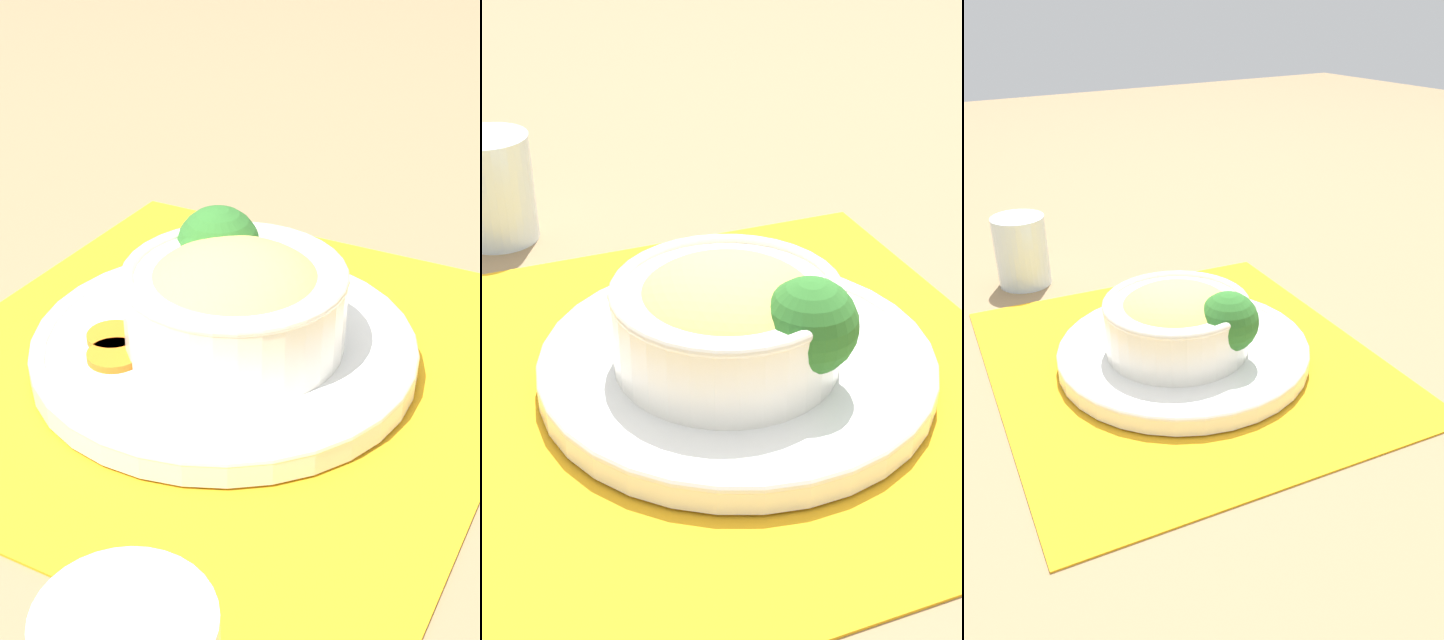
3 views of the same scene
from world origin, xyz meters
The scene contains 8 objects.
ground_plane centered at (0.00, 0.00, 0.00)m, with size 4.00×4.00×0.00m, color #8C704C.
placemat centered at (0.00, 0.00, 0.00)m, with size 0.48×0.45×0.00m.
plate centered at (0.00, 0.00, 0.02)m, with size 0.27×0.27×0.02m.
bowl centered at (0.00, -0.01, 0.06)m, with size 0.15×0.15×0.07m.
broccoli_floret centered at (0.05, 0.02, 0.06)m, with size 0.06×0.06×0.08m.
carrot_slice_near centered at (-0.03, 0.07, 0.02)m, with size 0.04×0.04×0.01m.
carrot_slice_middle centered at (-0.05, 0.06, 0.02)m, with size 0.04×0.04×0.01m.
water_glass centered at (-0.30, -0.08, 0.04)m, with size 0.07×0.07×0.10m.
Camera 2 is at (0.44, -0.25, 0.36)m, focal length 50.00 mm.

